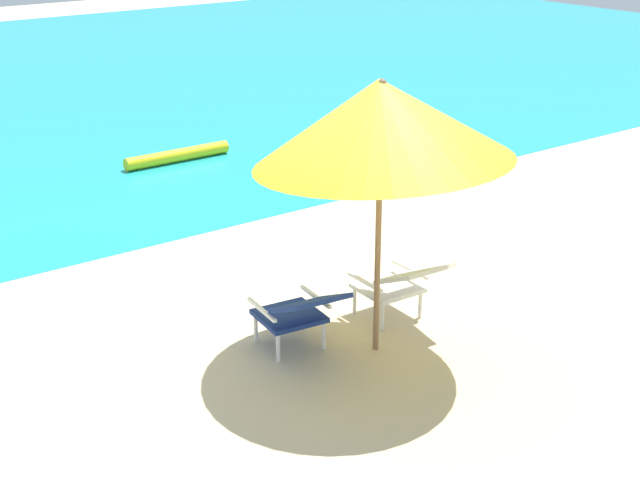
{
  "coord_description": "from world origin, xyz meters",
  "views": [
    {
      "loc": [
        -4.6,
        -5.85,
        3.78
      ],
      "look_at": [
        0.0,
        0.36,
        0.75
      ],
      "focal_mm": 51.97,
      "sensor_mm": 36.0,
      "label": 1
    }
  ],
  "objects": [
    {
      "name": "ground_plane",
      "position": [
        0.0,
        4.0,
        0.0
      ],
      "size": [
        40.0,
        40.0,
        0.0
      ],
      "primitive_type": "plane",
      "color": "#CCB78E"
    },
    {
      "name": "swim_buoy",
      "position": [
        1.33,
        5.55,
        0.1
      ],
      "size": [
        1.6,
        0.18,
        0.18
      ],
      "primitive_type": "cylinder",
      "rotation": [
        0.0,
        1.57,
        0.0
      ],
      "color": "yellow",
      "rests_on": "ocean_band"
    },
    {
      "name": "lounge_chair_left",
      "position": [
        -0.58,
        -0.13,
        0.4
      ],
      "size": [
        0.63,
        0.93,
        0.68
      ],
      "color": "navy",
      "rests_on": "ground_plane"
    },
    {
      "name": "lounge_chair_right",
      "position": [
        0.49,
        -0.19,
        0.4
      ],
      "size": [
        0.58,
        0.9,
        0.68
      ],
      "color": "silver",
      "rests_on": "ground_plane"
    },
    {
      "name": "beach_umbrella_center",
      "position": [
        -0.01,
        -0.45,
        2.0
      ],
      "size": [
        2.7,
        2.73,
        2.42
      ],
      "color": "olive",
      "rests_on": "ground_plane"
    }
  ]
}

